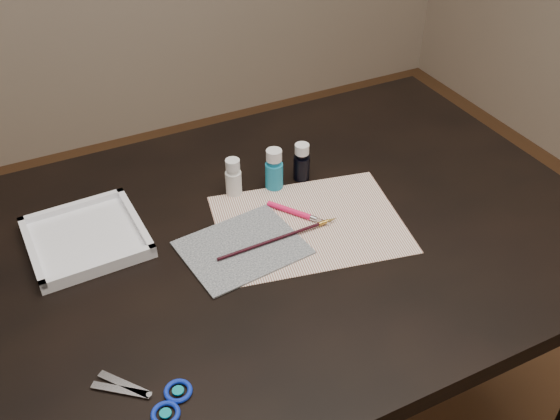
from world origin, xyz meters
name	(u,v)px	position (x,y,z in m)	size (l,w,h in m)	color
table	(280,351)	(0.00, 0.00, 0.38)	(1.30, 0.90, 0.75)	black
paper	(309,224)	(0.06, -0.01, 0.75)	(0.37, 0.28, 0.00)	white
canvas	(242,248)	(-0.09, -0.02, 0.75)	(0.22, 0.18, 0.00)	black
paint_bottle_white	(233,177)	(-0.03, 0.15, 0.79)	(0.03, 0.03, 0.09)	white
paint_bottle_cyan	(274,169)	(0.05, 0.14, 0.80)	(0.04, 0.04, 0.09)	teal
paint_bottle_navy	(302,162)	(0.12, 0.14, 0.79)	(0.04, 0.04, 0.09)	black
paintbrush	(280,238)	(-0.02, -0.03, 0.76)	(0.27, 0.01, 0.01)	black
craft_knife	(299,214)	(0.05, 0.02, 0.76)	(0.15, 0.01, 0.01)	#FD1A5B
scissors	(138,396)	(-0.37, -0.26, 0.75)	(0.17, 0.09, 0.01)	silver
palette_tray	(86,237)	(-0.36, 0.13, 0.76)	(0.22, 0.22, 0.03)	white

